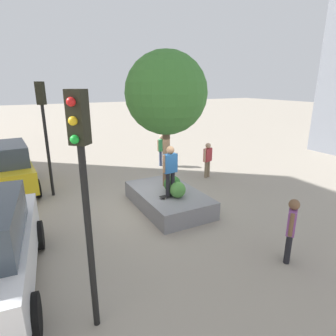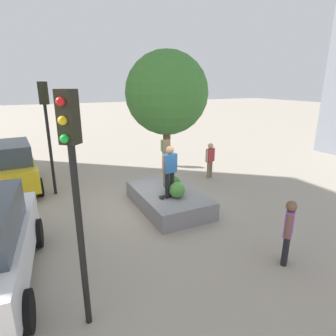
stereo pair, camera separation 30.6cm
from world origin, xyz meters
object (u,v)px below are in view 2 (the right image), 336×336
object	(u,v)px
plaza_tree	(167,94)
taxi_cab	(10,166)
skateboard	(170,195)
traffic_light_median	(74,177)
traffic_light_corner	(47,120)
skateboarder	(170,167)
planter_ledge	(168,199)
passerby_with_bag	(289,228)
bystander_watching	(165,148)
pedestrian_crossing	(210,158)

from	to	relation	value
plaza_tree	taxi_cab	size ratio (longest dim) A/B	1.08
skateboard	traffic_light_median	distance (m)	5.57
taxi_cab	traffic_light_corner	bearing A→B (deg)	-129.53
plaza_tree	skateboarder	distance (m)	2.67
planter_ledge	skateboarder	xyz separation A→B (m)	(-0.52, 0.18, 1.41)
plaza_tree	taxi_cab	world-z (taller)	plaza_tree
traffic_light_median	passerby_with_bag	xyz separation A→B (m)	(-0.31, -4.95, -2.01)
planter_ledge	passerby_with_bag	bearing A→B (deg)	-164.77
passerby_with_bag	bystander_watching	distance (m)	9.59
planter_ledge	bystander_watching	xyz separation A→B (m)	(5.10, -2.31, 0.71)
traffic_light_median	passerby_with_bag	size ratio (longest dim) A/B	2.52
skateboard	taxi_cab	xyz separation A→B (m)	(5.15, 5.13, 0.37)
bystander_watching	plaza_tree	bearing A→B (deg)	155.25
bystander_watching	skateboard	bearing A→B (deg)	156.03
skateboarder	skateboard	bearing A→B (deg)	-90.00
bystander_watching	pedestrian_crossing	distance (m)	3.07
planter_ledge	traffic_light_corner	xyz separation A→B (m)	(3.29, 3.69, 2.78)
traffic_light_corner	skateboarder	bearing A→B (deg)	-137.38
skateboarder	bystander_watching	distance (m)	6.19
skateboarder	traffic_light_median	bearing A→B (deg)	135.34
skateboarder	pedestrian_crossing	bearing A→B (deg)	-52.37
skateboarder	passerby_with_bag	bearing A→B (deg)	-160.44
traffic_light_corner	passerby_with_bag	size ratio (longest dim) A/B	2.60
traffic_light_median	pedestrian_crossing	world-z (taller)	traffic_light_median
traffic_light_median	traffic_light_corner	bearing A→B (deg)	-0.40
planter_ledge	taxi_cab	size ratio (longest dim) A/B	0.77
skateboarder	taxi_cab	world-z (taller)	skateboarder
plaza_tree	skateboard	xyz separation A→B (m)	(-1.08, 0.41, -3.43)
traffic_light_corner	passerby_with_bag	xyz separation A→B (m)	(-7.72, -4.90, -2.09)
skateboard	bystander_watching	distance (m)	6.16
planter_ledge	skateboarder	world-z (taller)	skateboarder
traffic_light_corner	pedestrian_crossing	size ratio (longest dim) A/B	2.63
bystander_watching	pedestrian_crossing	world-z (taller)	bystander_watching
traffic_light_corner	bystander_watching	xyz separation A→B (m)	(1.81, -6.00, -2.08)
traffic_light_corner	pedestrian_crossing	bearing A→B (deg)	-98.72
traffic_light_corner	traffic_light_median	xyz separation A→B (m)	(-7.41, 0.05, -0.09)
taxi_cab	traffic_light_corner	size ratio (longest dim) A/B	1.02
taxi_cab	skateboarder	bearing A→B (deg)	-135.12
taxi_cab	traffic_light_median	distance (m)	9.10
passerby_with_bag	bystander_watching	bearing A→B (deg)	-6.63
bystander_watching	pedestrian_crossing	xyz separation A→B (m)	(-2.89, -1.04, -0.03)
plaza_tree	traffic_light_corner	bearing A→B (deg)	55.10
skateboard	plaza_tree	bearing A→B (deg)	-20.60
traffic_light_median	planter_ledge	bearing A→B (deg)	-42.26
bystander_watching	planter_ledge	bearing A→B (deg)	155.59
passerby_with_bag	bystander_watching	size ratio (longest dim) A/B	0.98
taxi_cab	pedestrian_crossing	world-z (taller)	taxi_cab
skateboarder	traffic_light_corner	world-z (taller)	traffic_light_corner
planter_ledge	skateboard	world-z (taller)	skateboard
passerby_with_bag	bystander_watching	world-z (taller)	bystander_watching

